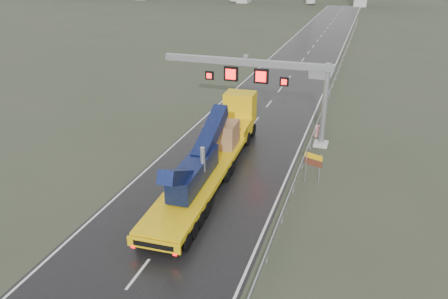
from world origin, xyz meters
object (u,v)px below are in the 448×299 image
(exit_sign_pair, at_px, (313,162))
(sign_gantry, at_px, (269,78))
(heavy_haul_truck, at_px, (217,145))
(striped_barrier, at_px, (319,131))

(exit_sign_pair, bearing_deg, sign_gantry, 144.96)
(heavy_haul_truck, bearing_deg, sign_gantry, 68.18)
(exit_sign_pair, relative_size, striped_barrier, 2.15)
(sign_gantry, distance_m, heavy_haul_truck, 8.11)
(sign_gantry, bearing_deg, striped_barrier, 24.83)
(striped_barrier, bearing_deg, exit_sign_pair, -108.35)
(striped_barrier, bearing_deg, sign_gantry, -177.62)
(heavy_haul_truck, bearing_deg, striped_barrier, 50.10)
(striped_barrier, bearing_deg, heavy_haul_truck, -149.84)
(sign_gantry, height_order, heavy_haul_truck, sign_gantry)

